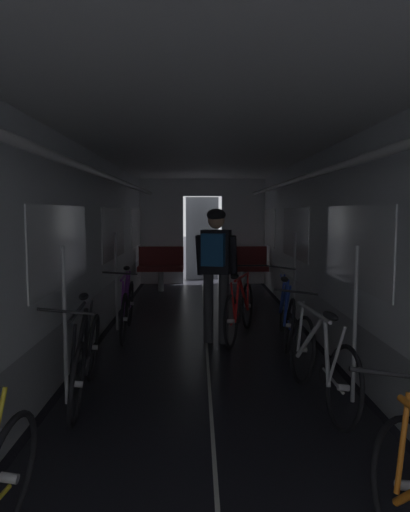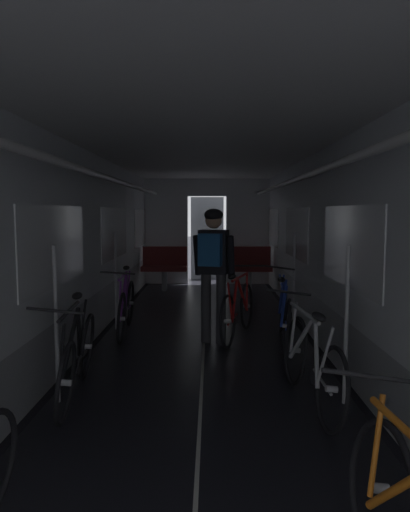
{
  "view_description": "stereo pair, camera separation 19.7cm",
  "coord_description": "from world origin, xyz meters",
  "px_view_note": "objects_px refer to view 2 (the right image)",
  "views": [
    {
      "loc": [
        -0.11,
        -1.93,
        1.69
      ],
      "look_at": [
        0.0,
        5.22,
        1.01
      ],
      "focal_mm": 32.99,
      "sensor_mm": 36.0,
      "label": 1
    },
    {
      "loc": [
        0.09,
        -1.93,
        1.69
      ],
      "look_at": [
        0.0,
        5.22,
        1.01
      ],
      "focal_mm": 32.99,
      "sensor_mm": 36.0,
      "label": 2
    }
  ],
  "objects_px": {
    "bicycle_purple": "(126,307)",
    "bicycle_silver": "(311,362)",
    "bicycle_blue": "(284,313)",
    "bicycle_black": "(77,357)",
    "bicycle_red_in_aisle": "(238,310)",
    "bench_seat_far_left": "(165,264)",
    "person_cyclist_aisle": "(213,261)",
    "bench_seat_far_right": "(248,264)"
  },
  "relations": [
    {
      "from": "bicycle_silver",
      "to": "bicycle_red_in_aisle",
      "type": "xyz_separation_m",
      "value": [
        -0.51,
        2.19,
        0.0
      ]
    },
    {
      "from": "bicycle_purple",
      "to": "bicycle_blue",
      "type": "bearing_deg",
      "value": -10.21
    },
    {
      "from": "bicycle_purple",
      "to": "bicycle_silver",
      "type": "distance_m",
      "value": 3.14
    },
    {
      "from": "bicycle_blue",
      "to": "person_cyclist_aisle",
      "type": "height_order",
      "value": "person_cyclist_aisle"
    },
    {
      "from": "bicycle_black",
      "to": "bicycle_purple",
      "type": "bearing_deg",
      "value": 89.03
    },
    {
      "from": "bench_seat_far_left",
      "to": "bicycle_blue",
      "type": "height_order",
      "value": "same"
    },
    {
      "from": "bicycle_purple",
      "to": "bench_seat_far_right",
      "type": "bearing_deg",
      "value": 61.33
    },
    {
      "from": "bench_seat_far_right",
      "to": "bicycle_silver",
      "type": "xyz_separation_m",
      "value": [
        0.07,
        -6.0,
        -0.19
      ]
    },
    {
      "from": "bicycle_black",
      "to": "bench_seat_far_left",
      "type": "bearing_deg",
      "value": 87.85
    },
    {
      "from": "bench_seat_far_left",
      "to": "person_cyclist_aisle",
      "type": "distance_m",
      "value": 4.22
    },
    {
      "from": "bench_seat_far_left",
      "to": "person_cyclist_aisle",
      "type": "bearing_deg",
      "value": -75.92
    },
    {
      "from": "bicycle_silver",
      "to": "bicycle_red_in_aisle",
      "type": "relative_size",
      "value": 1.04
    },
    {
      "from": "bench_seat_far_left",
      "to": "bicycle_silver",
      "type": "bearing_deg",
      "value": -72.72
    },
    {
      "from": "bicycle_silver",
      "to": "bicycle_blue",
      "type": "bearing_deg",
      "value": 87.74
    },
    {
      "from": "bench_seat_far_left",
      "to": "bicycle_black",
      "type": "relative_size",
      "value": 0.58
    },
    {
      "from": "bicycle_silver",
      "to": "person_cyclist_aisle",
      "type": "relative_size",
      "value": 0.98
    },
    {
      "from": "bench_seat_far_left",
      "to": "bicycle_black",
      "type": "height_order",
      "value": "same"
    },
    {
      "from": "person_cyclist_aisle",
      "to": "bicycle_red_in_aisle",
      "type": "xyz_separation_m",
      "value": [
        0.34,
        0.26,
        -0.69
      ]
    },
    {
      "from": "bicycle_blue",
      "to": "bicycle_red_in_aisle",
      "type": "bearing_deg",
      "value": 161.18
    },
    {
      "from": "bench_seat_far_left",
      "to": "bicycle_silver",
      "type": "xyz_separation_m",
      "value": [
        1.87,
        -6.0,
        -0.19
      ]
    },
    {
      "from": "bicycle_black",
      "to": "person_cyclist_aisle",
      "type": "distance_m",
      "value": 2.3
    },
    {
      "from": "bench_seat_far_right",
      "to": "bicycle_blue",
      "type": "relative_size",
      "value": 0.58
    },
    {
      "from": "bench_seat_far_right",
      "to": "bicycle_red_in_aisle",
      "type": "relative_size",
      "value": 0.6
    },
    {
      "from": "bicycle_silver",
      "to": "bicycle_blue",
      "type": "xyz_separation_m",
      "value": [
        0.08,
        1.99,
        0.0
      ]
    },
    {
      "from": "bicycle_black",
      "to": "bicycle_silver",
      "type": "distance_m",
      "value": 2.09
    },
    {
      "from": "bench_seat_far_right",
      "to": "bicycle_purple",
      "type": "relative_size",
      "value": 0.58
    },
    {
      "from": "person_cyclist_aisle",
      "to": "bicycle_blue",
      "type": "bearing_deg",
      "value": 3.72
    },
    {
      "from": "bicycle_silver",
      "to": "bicycle_blue",
      "type": "relative_size",
      "value": 1.0
    },
    {
      "from": "bench_seat_far_left",
      "to": "bench_seat_far_right",
      "type": "bearing_deg",
      "value": 0.0
    },
    {
      "from": "bench_seat_far_right",
      "to": "bicycle_red_in_aisle",
      "type": "height_order",
      "value": "bench_seat_far_right"
    },
    {
      "from": "bench_seat_far_right",
      "to": "bicycle_red_in_aisle",
      "type": "xyz_separation_m",
      "value": [
        -0.44,
        -3.81,
        -0.18
      ]
    },
    {
      "from": "bicycle_purple",
      "to": "person_cyclist_aisle",
      "type": "distance_m",
      "value": 1.45
    },
    {
      "from": "bench_seat_far_left",
      "to": "bicycle_red_in_aisle",
      "type": "bearing_deg",
      "value": -70.4
    },
    {
      "from": "bicycle_black",
      "to": "bicycle_blue",
      "type": "bearing_deg",
      "value": 40.79
    },
    {
      "from": "person_cyclist_aisle",
      "to": "bicycle_purple",
      "type": "bearing_deg",
      "value": 159.76
    },
    {
      "from": "bench_seat_far_left",
      "to": "bicycle_purple",
      "type": "xyz_separation_m",
      "value": [
        -0.18,
        -3.62,
        -0.18
      ]
    },
    {
      "from": "bicycle_black",
      "to": "bicycle_red_in_aisle",
      "type": "bearing_deg",
      "value": 52.71
    },
    {
      "from": "bench_seat_far_right",
      "to": "bicycle_blue",
      "type": "bearing_deg",
      "value": -87.92
    },
    {
      "from": "bicycle_blue",
      "to": "bicycle_red_in_aisle",
      "type": "distance_m",
      "value": 0.62
    },
    {
      "from": "bicycle_purple",
      "to": "bicycle_red_in_aisle",
      "type": "xyz_separation_m",
      "value": [
        1.54,
        -0.18,
        0.0
      ]
    },
    {
      "from": "bicycle_black",
      "to": "bicycle_red_in_aisle",
      "type": "height_order",
      "value": "bicycle_black"
    },
    {
      "from": "bench_seat_far_left",
      "to": "bicycle_purple",
      "type": "bearing_deg",
      "value": -92.88
    }
  ]
}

